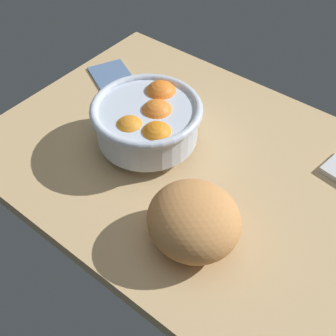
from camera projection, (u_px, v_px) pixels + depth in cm
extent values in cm
cube|color=tan|center=(193.00, 164.00, 84.22)|extent=(81.47, 58.82, 3.00)
cylinder|color=silver|center=(148.00, 140.00, 85.22)|extent=(9.12, 9.12, 2.26)
cylinder|color=silver|center=(147.00, 123.00, 81.86)|extent=(19.80, 19.80, 6.86)
torus|color=silver|center=(146.00, 109.00, 79.34)|extent=(21.40, 21.40, 1.60)
sphere|color=orange|center=(157.00, 117.00, 80.62)|extent=(6.91, 6.91, 6.91)
sphere|color=orange|center=(161.00, 98.00, 84.49)|extent=(7.12, 7.12, 7.12)
sphere|color=orange|center=(130.00, 132.00, 77.94)|extent=(6.23, 6.23, 6.23)
sphere|color=orange|center=(157.00, 139.00, 76.56)|extent=(6.60, 6.60, 6.60)
ellipsoid|color=#CB884C|center=(194.00, 220.00, 66.97)|extent=(18.21, 17.67, 10.17)
cube|color=#526F99|center=(114.00, 79.00, 100.43)|extent=(16.85, 14.17, 0.85)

